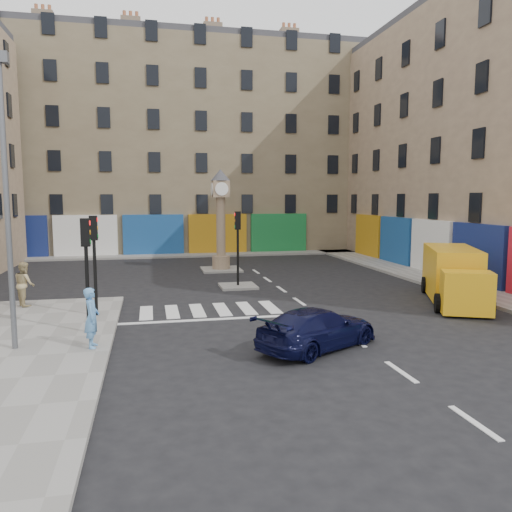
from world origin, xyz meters
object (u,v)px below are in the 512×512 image
object	(u,v)px
traffic_light_island	(238,236)
yellow_van	(454,275)
clock_pillar	(221,213)
lamp_post	(6,187)
navy_sedan	(318,328)
pedestrian_blue	(92,318)
traffic_light_left_far	(94,249)
pedestrian_tan	(25,284)
traffic_light_left_near	(86,257)

from	to	relation	value
traffic_light_island	yellow_van	bearing A→B (deg)	-31.69
clock_pillar	yellow_van	size ratio (longest dim) A/B	0.93
traffic_light_island	lamp_post	distance (m)	12.52
traffic_light_island	clock_pillar	size ratio (longest dim) A/B	0.61
yellow_van	navy_sedan	bearing A→B (deg)	-122.70
traffic_light_island	yellow_van	world-z (taller)	traffic_light_island
traffic_light_island	lamp_post	world-z (taller)	lamp_post
pedestrian_blue	lamp_post	bearing A→B (deg)	80.34
clock_pillar	navy_sedan	distance (m)	16.84
traffic_light_left_far	lamp_post	xyz separation A→B (m)	(-1.90, -3.80, 2.17)
traffic_light_left_far	pedestrian_tan	size ratio (longest dim) A/B	2.06
pedestrian_tan	yellow_van	bearing A→B (deg)	-126.45
traffic_light_left_far	pedestrian_blue	world-z (taller)	traffic_light_left_far
traffic_light_left_far	yellow_van	bearing A→B (deg)	0.38
clock_pillar	pedestrian_tan	world-z (taller)	clock_pillar
traffic_light_left_far	yellow_van	xyz separation A→B (m)	(14.88, 0.10, -1.48)
clock_pillar	pedestrian_tan	distance (m)	13.24
navy_sedan	pedestrian_blue	bearing A→B (deg)	50.74
pedestrian_tan	navy_sedan	bearing A→B (deg)	-156.68
pedestrian_blue	pedestrian_tan	size ratio (longest dim) A/B	0.98
pedestrian_blue	navy_sedan	bearing A→B (deg)	-99.32
traffic_light_left_far	clock_pillar	distance (m)	13.05
traffic_light_island	pedestrian_tan	xyz separation A→B (m)	(-9.27, -3.12, -1.54)
traffic_light_left_near	navy_sedan	distance (m)	7.67
traffic_light_left_near	traffic_light_left_far	size ratio (longest dim) A/B	1.00
lamp_post	pedestrian_tan	xyz separation A→B (m)	(-1.07, 6.08, -3.74)
lamp_post	clock_pillar	bearing A→B (deg)	61.65
lamp_post	yellow_van	xyz separation A→B (m)	(16.78, 3.90, -3.65)
clock_pillar	pedestrian_tan	xyz separation A→B (m)	(-9.27, -9.11, -2.50)
traffic_light_left_far	navy_sedan	world-z (taller)	traffic_light_left_far
lamp_post	clock_pillar	distance (m)	17.31
traffic_light_left_near	clock_pillar	distance (m)	15.19
traffic_light_left_near	lamp_post	distance (m)	3.21
pedestrian_blue	traffic_light_left_near	bearing A→B (deg)	9.24
traffic_light_left_far	lamp_post	distance (m)	4.77
traffic_light_left_near	traffic_light_island	size ratio (longest dim) A/B	1.00
yellow_van	pedestrian_tan	distance (m)	17.99
navy_sedan	yellow_van	world-z (taller)	yellow_van
traffic_light_left_far	navy_sedan	bearing A→B (deg)	-37.05
clock_pillar	pedestrian_tan	bearing A→B (deg)	-135.50
traffic_light_left_far	lamp_post	size ratio (longest dim) A/B	0.45
navy_sedan	pedestrian_blue	size ratio (longest dim) A/B	2.39
lamp_post	navy_sedan	distance (m)	9.80
lamp_post	navy_sedan	bearing A→B (deg)	-8.95
traffic_light_left_near	clock_pillar	size ratio (longest dim) A/B	0.61
clock_pillar	yellow_van	bearing A→B (deg)	-52.76
pedestrian_blue	pedestrian_tan	world-z (taller)	pedestrian_tan
traffic_light_left_near	navy_sedan	bearing A→B (deg)	-22.06
lamp_post	traffic_light_left_near	bearing A→B (deg)	36.38
lamp_post	pedestrian_blue	world-z (taller)	lamp_post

